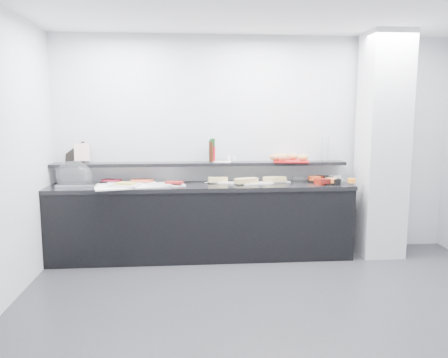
{
  "coord_description": "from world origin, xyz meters",
  "views": [
    {
      "loc": [
        -0.86,
        -3.48,
        1.71
      ],
      "look_at": [
        -0.45,
        1.45,
        1.0
      ],
      "focal_mm": 35.0,
      "sensor_mm": 36.0,
      "label": 1
    }
  ],
  "objects": [
    {
      "name": "bread_roll_sw",
      "position": [
        0.22,
        1.83,
        1.21
      ],
      "size": [
        0.16,
        0.13,
        0.08
      ],
      "primitive_type": "ellipsoid",
      "rotation": [
        0.0,
        0.0,
        -0.31
      ],
      "color": "#BB7E47",
      "rests_on": "bread_tray"
    },
    {
      "name": "sandwich_food_right",
      "position": [
        0.2,
        1.76,
        0.94
      ],
      "size": [
        0.29,
        0.17,
        0.06
      ],
      "primitive_type": "cube",
      "rotation": [
        0.0,
        0.0,
        0.25
      ],
      "color": "tan",
      "rests_on": "sandwich_plate_right"
    },
    {
      "name": "wall_shelf",
      "position": [
        -0.7,
        1.88,
        1.13
      ],
      "size": [
        3.6,
        0.25,
        0.04
      ],
      "primitive_type": "cube",
      "color": "black",
      "rests_on": "back_wall"
    },
    {
      "name": "linen_runner",
      "position": [
        -1.44,
        1.67,
        0.91
      ],
      "size": [
        1.11,
        0.74,
        0.01
      ],
      "primitive_type": "cube",
      "rotation": [
        0.0,
        0.0,
        0.27
      ],
      "color": "white",
      "rests_on": "counter_top"
    },
    {
      "name": "tongs_right",
      "position": [
        0.12,
        1.76,
        0.92
      ],
      "size": [
        0.15,
        0.07,
        0.01
      ],
      "primitive_type": "cylinder",
      "rotation": [
        0.0,
        1.57,
        0.39
      ],
      "color": "#AAADB1",
      "rests_on": "sandwich_plate_right"
    },
    {
      "name": "shaker_salt",
      "position": [
        -0.35,
        1.9,
        1.2
      ],
      "size": [
        0.04,
        0.04,
        0.07
      ],
      "primitive_type": "cylinder",
      "rotation": [
        0.0,
        0.0,
        0.2
      ],
      "color": "white",
      "rests_on": "condiment_tray"
    },
    {
      "name": "platter_salmon",
      "position": [
        -1.42,
        1.85,
        0.92
      ],
      "size": [
        0.33,
        0.25,
        0.01
      ],
      "primitive_type": "cube",
      "rotation": [
        0.0,
        0.0,
        0.21
      ],
      "color": "silver",
      "rests_on": "linen_runner"
    },
    {
      "name": "bread_roll_nw",
      "position": [
        0.35,
        1.94,
        1.21
      ],
      "size": [
        0.14,
        0.11,
        0.08
      ],
      "primitive_type": "ellipsoid",
      "rotation": [
        0.0,
        0.0,
        0.23
      ],
      "color": "#C18949",
      "rests_on": "bread_tray"
    },
    {
      "name": "carafe",
      "position": [
        0.87,
        1.9,
        1.3
      ],
      "size": [
        0.12,
        0.12,
        0.3
      ],
      "primitive_type": "cylinder",
      "rotation": [
        0.0,
        0.0,
        -0.42
      ],
      "color": "silver",
      "rests_on": "wall_shelf"
    },
    {
      "name": "fill_red_jam",
      "position": [
        0.78,
        1.55,
        0.95
      ],
      "size": [
        0.14,
        0.14,
        0.05
      ],
      "primitive_type": "cylinder",
      "rotation": [
        0.0,
        0.0,
        0.16
      ],
      "color": "#500D0B",
      "rests_on": "bowl_red_jam"
    },
    {
      "name": "bottle_green_a",
      "position": [
        -0.57,
        1.91,
        1.29
      ],
      "size": [
        0.07,
        0.07,
        0.26
      ],
      "primitive_type": "cylinder",
      "rotation": [
        0.0,
        0.0,
        -0.13
      ],
      "color": "#0E3618",
      "rests_on": "condiment_tray"
    },
    {
      "name": "bottle_hot",
      "position": [
        -0.54,
        1.87,
        1.25
      ],
      "size": [
        0.05,
        0.05,
        0.18
      ],
      "primitive_type": "cylinder",
      "rotation": [
        0.0,
        0.0,
        -0.39
      ],
      "color": "red",
      "rests_on": "condiment_tray"
    },
    {
      "name": "bowl_glass_salmon",
      "position": [
        0.94,
        1.59,
        0.94
      ],
      "size": [
        0.22,
        0.22,
        0.07
      ],
      "primitive_type": "cylinder",
      "rotation": [
        0.0,
        0.0,
        0.4
      ],
      "color": "white",
      "rests_on": "counter_top"
    },
    {
      "name": "sandwich_plate_left",
      "position": [
        -0.43,
        1.79,
        0.91
      ],
      "size": [
        0.33,
        0.23,
        0.01
      ],
      "primitive_type": "cube",
      "rotation": [
        0.0,
        0.0,
        -0.35
      ],
      "color": "white",
      "rests_on": "counter_top"
    },
    {
      "name": "food_salmon",
      "position": [
        -1.42,
        1.83,
        0.94
      ],
      "size": [
        0.27,
        0.21,
        0.02
      ],
      "primitive_type": "cube",
      "rotation": [
        0.0,
        0.0,
        -0.21
      ],
      "color": "#F75532",
      "rests_on": "platter_salmon"
    },
    {
      "name": "cloche_dome",
      "position": [
        -2.2,
        1.74,
        1.03
      ],
      "size": [
        0.52,
        0.43,
        0.34
      ],
      "primitive_type": "ellipsoid",
      "rotation": [
        0.0,
        0.0,
        -0.33
      ],
      "color": "silver",
      "rests_on": "cloche_base"
    },
    {
      "name": "condiment_tray",
      "position": [
        -0.45,
        1.86,
        1.16
      ],
      "size": [
        0.26,
        0.2,
        0.01
      ],
      "primitive_type": "cube",
      "rotation": [
        0.0,
        0.0,
        -0.25
      ],
      "color": "white",
      "rests_on": "wall_shelf"
    },
    {
      "name": "bowl_glass_fruit",
      "position": [
        0.53,
        1.83,
        0.94
      ],
      "size": [
        0.19,
        0.19,
        0.07
      ],
      "primitive_type": "cylinder",
      "rotation": [
        0.0,
        0.0,
        0.01
      ],
      "color": "silver",
      "rests_on": "counter_top"
    },
    {
      "name": "sandwich_food_left",
      "position": [
        -0.5,
        1.79,
        0.94
      ],
      "size": [
        0.24,
        0.11,
        0.06
      ],
      "primitive_type": "cube",
      "rotation": [
        0.0,
        0.0,
        0.08
      ],
      "color": "#E8CA7A",
      "rests_on": "sandwich_plate_left"
    },
    {
      "name": "bread_roll_s",
      "position": [
        0.3,
        1.79,
        1.21
      ],
      "size": [
        0.13,
        0.09,
        0.08
      ],
      "primitive_type": "ellipsoid",
      "rotation": [
        0.0,
        0.0,
        -0.12
      ],
      "color": "#C17949",
      "rests_on": "bread_tray"
    },
    {
      "name": "platter_cheese",
      "position": [
        -1.59,
        1.55,
        0.92
      ],
      "size": [
        0.38,
        0.31,
        0.01
      ],
      "primitive_type": "cube",
      "rotation": [
        0.0,
        0.0,
        -0.27
      ],
      "color": "silver",
      "rests_on": "linen_runner"
    },
    {
      "name": "shaker_pepper",
      "position": [
        -0.28,
        1.87,
        1.2
      ],
      "size": [
        0.04,
        0.04,
        0.07
      ],
      "primitive_type": "cylinder",
      "rotation": [
        0.0,
        0.0,
        -0.41
      ],
      "color": "white",
      "rests_on": "condiment_tray"
    },
    {
      "name": "bottle_brown",
      "position": [
        -0.58,
        1.82,
        1.28
      ],
      "size": [
        0.06,
        0.06,
        0.24
      ],
      "primitive_type": "cylinder",
      "rotation": [
        0.0,
        0.0,
        -0.28
      ],
      "color": "#361609",
      "rests_on": "condiment_tray"
    },
    {
      "name": "cloche_base",
      "position": [
        -2.13,
        1.67,
        0.92
      ],
      "size": [
        0.46,
        0.31,
        0.04
      ],
      "primitive_type": "cube",
      "rotation": [
        0.0,
        0.0,
        -0.02
      ],
      "color": "#ACAFB3",
      "rests_on": "counter_top"
    },
    {
      "name": "bread_roll_se",
      "position": [
        0.56,
        1.79,
        1.21
      ],
      "size": [
        0.14,
        0.1,
        0.08
      ],
      "primitive_type": "ellipsoid",
      "rotation": [
        0.0,
        0.0,
        -0.15
      ],
      "color": "tan",
      "rests_on": "bread_tray"
    },
    {
      "name": "print_art",
      "position": [
        -2.14,
        1.94,
        1.28
      ],
      "size": [
        0.19,
        0.09,
        0.22
      ],
      "primitive_type": "cube",
      "rotation": [
        -0.21,
        0.0,
        0.2
      ],
      "color": "#D4A999",
      "rests_on": "framed_print"
    },
    {
      "name": "bottle_green_b",
      "position": [
        -0.55,
        1.89,
        1.3
      ],
      "size": [
        0.06,
        0.06,
        0.28
      ],
      "primitive_type": "cylinder",
      "rotation": [
        0.0,
        0.0,
        0.07
      ],
      "color": "#0F3915",
      "rests_on": "condiment_tray"
    },
    {
      "name": "food_meat_b",
      "position": [
        -1.02,
        1.63,
        0.94
      ],
      "size": [
        0.23,
        0.18,
        0.02
      ],
      "primitive_type": "cube",
      "rotation": [
        0.0,
        0.0,
        -0.31
      ],
      "color": "maroon",
      "rests_on": "platter_meat_b"
    },
    {
      "name": "bowl_black_jam",
      "position": [
        0.9,
        1.81,
        0.94
      ],
      "size": [
        0.16,
        0.16,
        0.07
      ],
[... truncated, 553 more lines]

